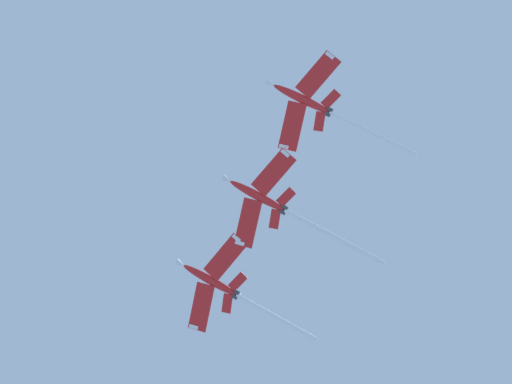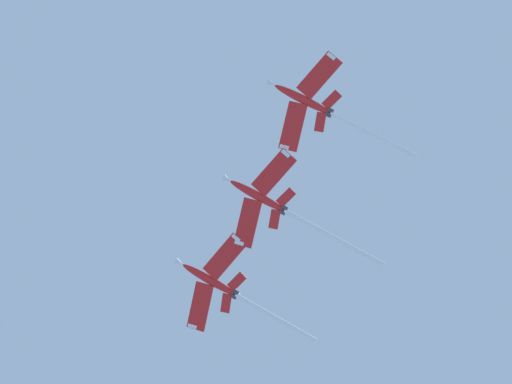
# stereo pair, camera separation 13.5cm
# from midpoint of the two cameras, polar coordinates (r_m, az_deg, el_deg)

# --- Properties ---
(jet_inner_left) EXTENTS (21.41, 25.37, 10.05)m
(jet_inner_left) POSITION_cam_midpoint_polar(r_m,az_deg,el_deg) (149.51, 4.16, 6.18)
(jet_inner_left) COLOR red
(jet_centre) EXTENTS (23.03, 27.60, 11.18)m
(jet_centre) POSITION_cam_midpoint_polar(r_m,az_deg,el_deg) (148.56, 1.51, -1.01)
(jet_centre) COLOR red
(jet_inner_right) EXTENTS (20.83, 25.05, 10.58)m
(jet_inner_right) POSITION_cam_midpoint_polar(r_m,az_deg,el_deg) (151.80, -2.38, -6.74)
(jet_inner_right) COLOR red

